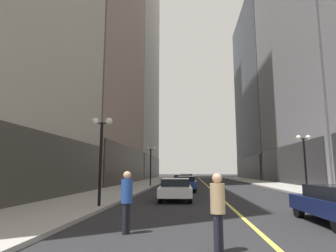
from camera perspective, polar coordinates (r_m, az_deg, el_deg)
ground_plane at (r=39.36m, az=7.51°, el=-11.49°), size 200.00×200.00×0.00m
sidewalk_left at (r=39.79m, az=-4.68°, el=-11.40°), size 4.50×78.00×0.15m
sidewalk_right at (r=40.63m, az=19.43°, el=-10.88°), size 4.50×78.00×0.15m
lane_centre_stripe at (r=39.36m, az=7.51°, el=-11.48°), size 0.16×70.00×0.01m
building_left_far at (r=77.81m, az=-7.89°, el=23.25°), size 12.82×26.00×86.44m
building_right_far at (r=69.41m, az=20.42°, el=6.60°), size 13.49×26.00×39.57m
car_white at (r=18.14m, az=1.52°, el=-12.40°), size 2.07×4.83×1.32m
car_blue at (r=25.49m, az=3.72°, el=-11.39°), size 1.93×4.25×1.32m
car_green at (r=33.18m, az=2.91°, el=-10.81°), size 2.06×4.24×1.32m
car_silver at (r=41.88m, az=3.70°, el=-10.40°), size 2.14×4.69×1.32m
pedestrian_in_blue_hoodie at (r=8.75m, az=-8.29°, el=-13.87°), size 0.43×0.43×1.81m
pedestrian_in_tan_trench at (r=6.84m, az=9.96°, el=-15.46°), size 0.47×0.47×1.77m
street_lamp_left_near at (r=14.43m, az=-13.25°, el=-2.99°), size 1.06×0.36×4.43m
street_lamp_left_far at (r=31.82m, az=-3.51°, el=-6.31°), size 1.06×0.36×4.43m
street_lamp_right_mid at (r=23.32m, az=25.69°, el=-4.52°), size 1.06×0.36×4.43m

